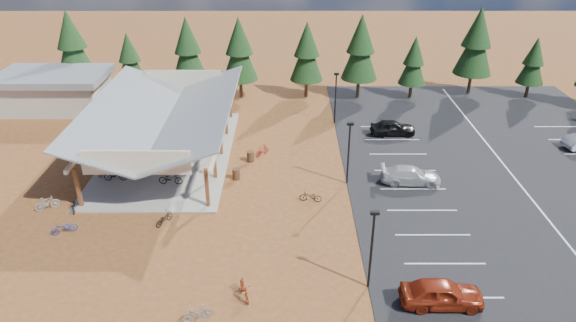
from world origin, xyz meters
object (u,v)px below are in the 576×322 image
(bike_16, at_px, (310,197))
(bike_7, at_px, (206,126))
(bike_pavilion, at_px, (164,114))
(lamp_post_0, at_px, (372,244))
(bike_2, at_px, (155,148))
(car_0, at_px, (442,293))
(car_3, at_px, (411,175))
(bike_4, at_px, (171,179))
(bike_12, at_px, (164,218))
(lamp_post_1, at_px, (349,149))
(bike_8, at_px, (74,206))
(lamp_post_2, at_px, (336,95))
(bike_15, at_px, (262,151))
(bike_11, at_px, (244,289))
(bike_10, at_px, (64,228))
(bike_3, at_px, (156,116))
(trash_bin_0, at_px, (236,174))
(trash_bin_1, at_px, (250,156))
(car_4, at_px, (393,128))
(bike_9, at_px, (47,203))
(bike_1, at_px, (135,171))
(outbuilding, at_px, (55,90))
(bike_0, at_px, (115,175))
(bike_5, at_px, (178,169))
(bike_13, at_px, (198,313))

(bike_16, bearing_deg, bike_7, -133.73)
(bike_pavilion, relative_size, lamp_post_0, 3.77)
(bike_2, xyz_separation_m, car_0, (20.01, -18.78, 0.28))
(car_3, bearing_deg, bike_4, 96.06)
(bike_2, height_order, bike_12, bike_2)
(lamp_post_1, xyz_separation_m, bike_7, (-12.38, 9.71, -2.35))
(bike_pavilion, distance_m, bike_8, 10.79)
(lamp_post_2, bearing_deg, bike_15, -133.66)
(lamp_post_2, bearing_deg, lamp_post_0, -90.00)
(lamp_post_0, bearing_deg, bike_11, -173.05)
(bike_10, xyz_separation_m, bike_16, (16.57, 4.00, -0.02))
(bike_3, distance_m, bike_4, 13.33)
(trash_bin_0, bearing_deg, trash_bin_1, 73.45)
(car_0, bearing_deg, car_4, -3.20)
(bike_10, relative_size, bike_12, 1.08)
(bike_9, height_order, bike_12, bike_9)
(bike_10, bearing_deg, car_4, 96.49)
(bike_12, distance_m, car_0, 18.64)
(bike_1, relative_size, bike_12, 0.97)
(bike_pavilion, bearing_deg, bike_4, -76.55)
(bike_9, bearing_deg, car_4, -95.71)
(bike_11, height_order, car_3, car_3)
(bike_10, bearing_deg, bike_15, 106.15)
(bike_2, bearing_deg, bike_4, -142.40)
(trash_bin_1, xyz_separation_m, bike_15, (0.96, 1.07, 0.03))
(lamp_post_1, height_order, bike_16, lamp_post_1)
(lamp_post_2, bearing_deg, car_3, -67.62)
(bike_8, bearing_deg, car_3, -6.93)
(bike_pavilion, xyz_separation_m, bike_16, (12.03, -7.74, -3.40))
(trash_bin_0, height_order, car_0, car_0)
(bike_8, distance_m, car_0, 25.49)
(trash_bin_0, xyz_separation_m, bike_10, (-10.80, -7.39, 0.00))
(bike_9, bearing_deg, bike_10, -172.93)
(lamp_post_1, xyz_separation_m, lamp_post_2, (0.00, 12.00, 0.00))
(lamp_post_1, xyz_separation_m, bike_3, (-17.72, 12.40, -2.36))
(bike_pavilion, relative_size, outbuilding, 1.76)
(trash_bin_0, distance_m, bike_0, 9.47)
(car_0, bearing_deg, bike_16, 32.51)
(bike_1, bearing_deg, car_0, -141.00)
(bike_5, xyz_separation_m, bike_8, (-6.47, -5.14, -0.19))
(trash_bin_0, bearing_deg, bike_0, -177.65)
(bike_11, relative_size, bike_15, 1.16)
(bike_3, relative_size, bike_12, 1.08)
(bike_pavilion, relative_size, car_4, 4.66)
(lamp_post_0, height_order, bike_13, lamp_post_0)
(bike_11, bearing_deg, bike_7, 83.78)
(bike_pavilion, height_order, bike_10, bike_pavilion)
(outbuilding, xyz_separation_m, bike_4, (15.27, -16.32, -1.44))
(lamp_post_0, relative_size, bike_2, 3.10)
(lamp_post_0, xyz_separation_m, bike_11, (-7.07, -0.86, -2.42))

